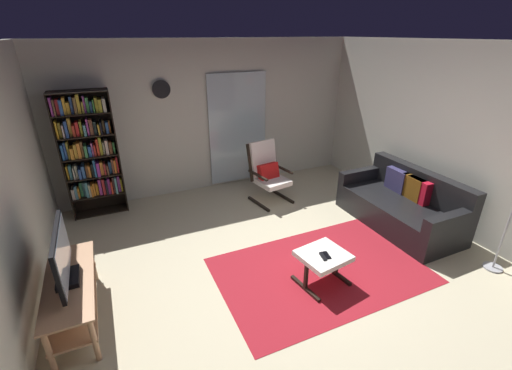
% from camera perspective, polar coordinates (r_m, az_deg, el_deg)
% --- Properties ---
extents(ground_plane, '(7.02, 7.02, 0.00)m').
position_cam_1_polar(ground_plane, '(4.30, 5.73, -14.44)').
color(ground_plane, beige).
extents(wall_back, '(5.60, 0.06, 2.60)m').
position_cam_1_polar(wall_back, '(6.19, -7.39, 11.16)').
color(wall_back, beige).
rests_on(wall_back, ground).
extents(wall_right, '(0.06, 6.00, 2.60)m').
position_cam_1_polar(wall_right, '(5.48, 31.85, 5.97)').
color(wall_right, beige).
rests_on(wall_right, ground).
extents(glass_door_panel, '(1.10, 0.01, 2.00)m').
position_cam_1_polar(glass_door_panel, '(6.34, -3.03, 9.30)').
color(glass_door_panel, silver).
extents(area_rug, '(2.51, 1.63, 0.01)m').
position_cam_1_polar(area_rug, '(4.39, 10.76, -13.84)').
color(area_rug, maroon).
rests_on(area_rug, ground).
extents(tv_stand, '(0.44, 1.29, 0.50)m').
position_cam_1_polar(tv_stand, '(3.95, -28.39, -15.85)').
color(tv_stand, tan).
rests_on(tv_stand, ground).
extents(television, '(0.20, 0.88, 0.55)m').
position_cam_1_polar(television, '(3.72, -29.67, -10.56)').
color(television, black).
rests_on(television, tv_stand).
extents(bookshelf_near_tv, '(0.80, 0.30, 1.94)m').
position_cam_1_polar(bookshelf_near_tv, '(5.75, -26.12, 4.93)').
color(bookshelf_near_tv, black).
rests_on(bookshelf_near_tv, ground).
extents(leather_sofa, '(0.89, 1.82, 0.83)m').
position_cam_1_polar(leather_sofa, '(5.57, 23.28, -3.14)').
color(leather_sofa, black).
rests_on(leather_sofa, ground).
extents(lounge_armchair, '(0.66, 0.74, 1.02)m').
position_cam_1_polar(lounge_armchair, '(5.78, 1.94, 2.44)').
color(lounge_armchair, black).
rests_on(lounge_armchair, ground).
extents(ottoman, '(0.59, 0.55, 0.40)m').
position_cam_1_polar(ottoman, '(4.02, 11.15, -12.03)').
color(ottoman, white).
rests_on(ottoman, ground).
extents(tv_remote, '(0.07, 0.15, 0.02)m').
position_cam_1_polar(tv_remote, '(3.92, 11.15, -11.67)').
color(tv_remote, black).
rests_on(tv_remote, ottoman).
extents(cell_phone, '(0.09, 0.15, 0.01)m').
position_cam_1_polar(cell_phone, '(3.95, 11.68, -11.46)').
color(cell_phone, black).
rests_on(cell_phone, ottoman).
extents(wall_clock, '(0.29, 0.03, 0.29)m').
position_cam_1_polar(wall_clock, '(5.83, -15.61, 15.21)').
color(wall_clock, silver).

